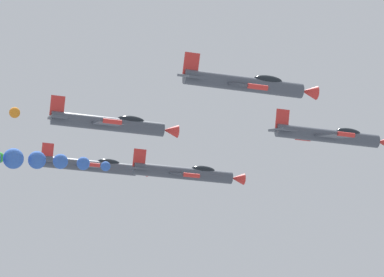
{
  "coord_description": "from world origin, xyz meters",
  "views": [
    {
      "loc": [
        67.16,
        -18.42,
        39.09
      ],
      "look_at": [
        0.0,
        0.0,
        68.93
      ],
      "focal_mm": 84.53,
      "sensor_mm": 36.0,
      "label": 1
    }
  ],
  "objects": [
    {
      "name": "airplane_right_outer",
      "position": [
        -12.82,
        -6.46,
        70.66
      ],
      "size": [
        9.17,
        10.35,
        3.49
      ],
      "rotation": [
        0.0,
        0.33,
        0.0
      ],
      "color": "#474C56"
    },
    {
      "name": "airplane_right_inner",
      "position": [
        11.41,
        0.97,
        68.67
      ],
      "size": [
        8.63,
        10.35,
        4.77
      ],
      "rotation": [
        0.0,
        0.48,
        0.0
      ],
      "color": "#474C56"
    },
    {
      "name": "airplane_left_outer",
      "position": [
        2.69,
        -7.44,
        68.24
      ],
      "size": [
        9.08,
        10.35,
        3.68
      ],
      "rotation": [
        0.0,
        0.36,
        0.0
      ],
      "color": "#474C56"
    },
    {
      "name": "airplane_left_inner",
      "position": [
        -5.57,
        0.9,
        67.96
      ],
      "size": [
        9.02,
        10.35,
        3.86
      ],
      "rotation": [
        0.0,
        0.38,
        0.0
      ],
      "color": "#474C56"
    },
    {
      "name": "airplane_lead",
      "position": [
        3.84,
        10.82,
        68.81
      ],
      "size": [
        9.08,
        10.35,
        3.68
      ],
      "rotation": [
        0.0,
        0.36,
        0.0
      ],
      "color": "#474C56"
    }
  ]
}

